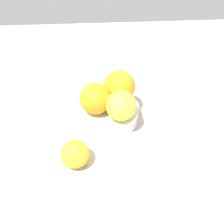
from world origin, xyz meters
TOP-DOWN VIEW (x-y plane):
  - ground_plane at (0.00, 0.00)cm, footprint 110.00×110.00cm
  - fruit_bowl at (0.00, 0.00)cm, footprint 13.04×13.04cm
  - orange_in_bowl_0 at (2.95, -1.96)cm, footprint 7.69×7.69cm
  - orange_in_bowl_1 at (-0.87, 3.85)cm, footprint 7.31×7.31cm
  - orange_in_bowl_2 at (-3.46, -1.81)cm, footprint 6.94×6.94cm
  - orange_loose_0 at (-12.59, 8.47)cm, footprint 6.04×6.04cm

SIDE VIEW (x-z plane):
  - ground_plane at x=0.00cm, z-range -2.00..0.00cm
  - fruit_bowl at x=0.00cm, z-range -0.11..4.00cm
  - orange_loose_0 at x=-12.59cm, z-range 0.00..6.04cm
  - orange_in_bowl_2 at x=-3.46cm, z-range 4.11..11.05cm
  - orange_in_bowl_1 at x=-0.87cm, z-range 4.11..11.41cm
  - orange_in_bowl_0 at x=2.95cm, z-range 4.11..11.80cm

